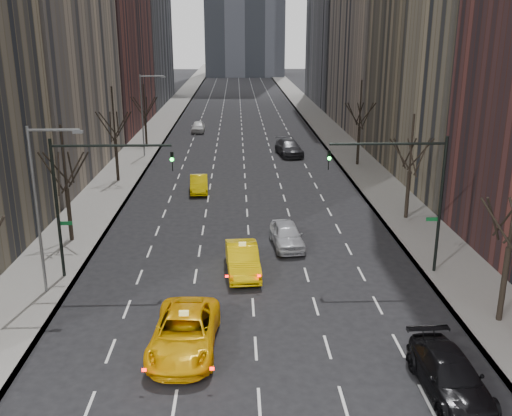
{
  "coord_description": "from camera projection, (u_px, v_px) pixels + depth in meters",
  "views": [
    {
      "loc": [
        -0.77,
        -18.61,
        13.69
      ],
      "look_at": [
        0.36,
        14.03,
        3.5
      ],
      "focal_mm": 40.0,
      "sensor_mm": 36.0,
      "label": 1
    }
  ],
  "objects": [
    {
      "name": "tree_rw_b",
      "position": [
        409.0,
        172.0,
        42.14
      ],
      "size": [
        3.36,
        3.5,
        7.82
      ],
      "color": "black",
      "rests_on": "ground"
    },
    {
      "name": "far_suv_grey",
      "position": [
        289.0,
        148.0,
        65.21
      ],
      "size": [
        3.26,
        6.31,
        1.75
      ],
      "primitive_type": "imported",
      "rotation": [
        0.0,
        0.0,
        0.14
      ],
      "color": "#29292E",
      "rests_on": "ground"
    },
    {
      "name": "streetlight_near",
      "position": [
        42.0,
        194.0,
        29.37
      ],
      "size": [
        2.83,
        0.22,
        9.0
      ],
      "color": "slate",
      "rests_on": "ground"
    },
    {
      "name": "ground",
      "position": [
        259.0,
        404.0,
        21.86
      ],
      "size": [
        400.0,
        400.0,
        0.0
      ],
      "primitive_type": "plane",
      "color": "black",
      "rests_on": "ground"
    },
    {
      "name": "parked_suv_black",
      "position": [
        450.0,
        375.0,
        22.31
      ],
      "size": [
        2.42,
        5.48,
        1.56
      ],
      "primitive_type": "imported",
      "rotation": [
        0.0,
        0.0,
        0.04
      ],
      "color": "black",
      "rests_on": "ground"
    },
    {
      "name": "tree_lw_b",
      "position": [
        67.0,
        189.0,
        37.53
      ],
      "size": [
        3.36,
        3.5,
        7.82
      ],
      "color": "black",
      "rests_on": "ground"
    },
    {
      "name": "tree_lw_c",
      "position": [
        115.0,
        140.0,
        52.7
      ],
      "size": [
        3.36,
        3.5,
        8.74
      ],
      "color": "black",
      "rests_on": "ground"
    },
    {
      "name": "sidewalk_left",
      "position": [
        162.0,
        122.0,
        88.22
      ],
      "size": [
        4.5,
        320.0,
        0.15
      ],
      "primitive_type": "cube",
      "color": "slate",
      "rests_on": "ground"
    },
    {
      "name": "traffic_mast_right",
      "position": [
        413.0,
        183.0,
        31.97
      ],
      "size": [
        6.69,
        0.39,
        8.0
      ],
      "color": "black",
      "rests_on": "ground"
    },
    {
      "name": "far_car_white",
      "position": [
        198.0,
        127.0,
        80.04
      ],
      "size": [
        1.8,
        4.47,
        1.52
      ],
      "primitive_type": "imported",
      "rotation": [
        0.0,
        0.0,
        -0.0
      ],
      "color": "silver",
      "rests_on": "ground"
    },
    {
      "name": "silver_sedan_ahead",
      "position": [
        287.0,
        235.0,
        37.57
      ],
      "size": [
        2.29,
        4.84,
        1.6
      ],
      "primitive_type": "imported",
      "rotation": [
        0.0,
        0.0,
        0.09
      ],
      "color": "#B0B1B8",
      "rests_on": "ground"
    },
    {
      "name": "traffic_mast_left",
      "position": [
        86.0,
        186.0,
        31.37
      ],
      "size": [
        6.69,
        0.39,
        8.0
      ],
      "color": "black",
      "rests_on": "ground"
    },
    {
      "name": "taxi_suv",
      "position": [
        184.0,
        333.0,
        25.33
      ],
      "size": [
        3.09,
        6.26,
        1.71
      ],
      "primitive_type": "imported",
      "rotation": [
        0.0,
        0.0,
        -0.04
      ],
      "color": "#FBB505",
      "rests_on": "ground"
    },
    {
      "name": "tree_rw_a",
      "position": [
        509.0,
        249.0,
        26.82
      ],
      "size": [
        3.36,
        3.5,
        8.28
      ],
      "color": "black",
      "rests_on": "ground"
    },
    {
      "name": "far_taxi",
      "position": [
        199.0,
        184.0,
        50.37
      ],
      "size": [
        1.8,
        4.46,
        1.44
      ],
      "primitive_type": "imported",
      "rotation": [
        0.0,
        0.0,
        0.06
      ],
      "color": "yellow",
      "rests_on": "ground"
    },
    {
      "name": "tree_rw_c",
      "position": [
        359.0,
        128.0,
        59.21
      ],
      "size": [
        3.36,
        3.5,
        8.74
      ],
      "color": "black",
      "rests_on": "ground"
    },
    {
      "name": "streetlight_far",
      "position": [
        145.0,
        107.0,
        62.77
      ],
      "size": [
        2.83,
        0.22,
        9.0
      ],
      "color": "slate",
      "rests_on": "ground"
    },
    {
      "name": "sidewalk_right",
      "position": [
        320.0,
        122.0,
        89.02
      ],
      "size": [
        4.5,
        320.0,
        0.15
      ],
      "primitive_type": "cube",
      "color": "slate",
      "rests_on": "ground"
    },
    {
      "name": "tree_lw_d",
      "position": [
        145.0,
        117.0,
        70.02
      ],
      "size": [
        3.36,
        3.5,
        7.36
      ],
      "color": "black",
      "rests_on": "ground"
    },
    {
      "name": "taxi_sedan",
      "position": [
        242.0,
        259.0,
        33.44
      ],
      "size": [
        2.16,
        5.28,
        1.7
      ],
      "primitive_type": "imported",
      "rotation": [
        0.0,
        0.0,
        0.07
      ],
      "color": "yellow",
      "rests_on": "ground"
    }
  ]
}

